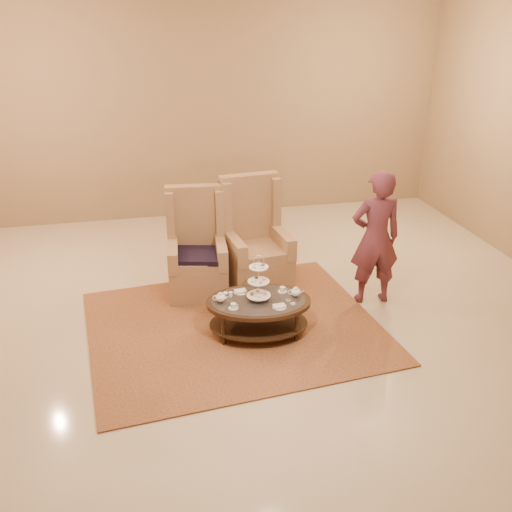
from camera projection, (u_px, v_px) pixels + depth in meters
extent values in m
plane|color=#C3B291|center=(251.00, 334.00, 6.21)|extent=(8.00, 8.00, 0.00)
cube|color=white|center=(251.00, 334.00, 6.21)|extent=(8.00, 8.00, 0.02)
cube|color=#977852|center=(199.00, 109.00, 9.06)|extent=(8.00, 0.04, 3.50)
cube|color=#936134|center=(234.00, 326.00, 6.34)|extent=(3.36, 2.90, 0.02)
cylinder|color=black|center=(223.00, 330.00, 5.93)|extent=(0.05, 0.05, 0.37)
cylinder|color=black|center=(297.00, 327.00, 5.99)|extent=(0.05, 0.05, 0.37)
cylinder|color=black|center=(222.00, 311.00, 6.30)|extent=(0.05, 0.05, 0.37)
cylinder|color=black|center=(291.00, 308.00, 6.36)|extent=(0.05, 0.05, 0.37)
cylinder|color=white|center=(259.00, 280.00, 5.96)|extent=(0.01, 0.01, 0.46)
torus|color=white|center=(259.00, 261.00, 5.86)|extent=(0.12, 0.02, 0.12)
cylinder|color=silver|center=(259.00, 295.00, 6.03)|extent=(0.29, 0.29, 0.01)
cylinder|color=silver|center=(259.00, 281.00, 5.96)|extent=(0.26, 0.26, 0.01)
cylinder|color=silver|center=(259.00, 267.00, 5.89)|extent=(0.23, 0.23, 0.01)
cylinder|color=#D7756E|center=(265.00, 293.00, 6.02)|extent=(0.04, 0.04, 0.03)
cylinder|color=tan|center=(258.00, 291.00, 6.08)|extent=(0.04, 0.04, 0.03)
cylinder|color=brown|center=(252.00, 294.00, 6.01)|extent=(0.04, 0.04, 0.03)
cylinder|color=#F1E8CC|center=(259.00, 297.00, 5.95)|extent=(0.04, 0.04, 0.03)
ellipsoid|color=tan|center=(264.00, 279.00, 5.97)|extent=(0.05, 0.05, 0.03)
ellipsoid|color=brown|center=(256.00, 277.00, 6.00)|extent=(0.05, 0.05, 0.03)
ellipsoid|color=#F1E8CC|center=(253.00, 281.00, 5.93)|extent=(0.05, 0.05, 0.03)
ellipsoid|color=#D7756E|center=(261.00, 282.00, 5.90)|extent=(0.05, 0.05, 0.03)
cube|color=brown|center=(263.00, 264.00, 5.92)|extent=(0.04, 0.03, 0.02)
cube|color=#F1E8CC|center=(255.00, 264.00, 5.93)|extent=(0.04, 0.03, 0.02)
cube|color=#D7756E|center=(254.00, 267.00, 5.85)|extent=(0.04, 0.03, 0.02)
cube|color=tan|center=(262.00, 268.00, 5.85)|extent=(0.04, 0.03, 0.02)
ellipsoid|color=silver|center=(221.00, 298.00, 5.98)|extent=(0.12, 0.12, 0.09)
cylinder|color=silver|center=(220.00, 294.00, 5.96)|extent=(0.06, 0.06, 0.01)
sphere|color=silver|center=(220.00, 293.00, 5.96)|extent=(0.02, 0.02, 0.02)
cone|color=silver|center=(227.00, 297.00, 5.99)|extent=(0.07, 0.03, 0.05)
torus|color=silver|center=(215.00, 298.00, 5.98)|extent=(0.06, 0.02, 0.06)
ellipsoid|color=silver|center=(296.00, 292.00, 6.10)|extent=(0.12, 0.12, 0.09)
cylinder|color=silver|center=(296.00, 288.00, 6.08)|extent=(0.06, 0.06, 0.01)
sphere|color=silver|center=(296.00, 287.00, 6.08)|extent=(0.02, 0.02, 0.02)
cone|color=silver|center=(302.00, 292.00, 6.10)|extent=(0.07, 0.03, 0.05)
torus|color=silver|center=(291.00, 292.00, 6.09)|extent=(0.06, 0.02, 0.06)
cylinder|color=silver|center=(233.00, 308.00, 5.88)|extent=(0.11, 0.11, 0.01)
cylinder|color=silver|center=(233.00, 306.00, 5.87)|extent=(0.07, 0.07, 0.05)
torus|color=silver|center=(237.00, 306.00, 5.87)|extent=(0.03, 0.01, 0.03)
cylinder|color=silver|center=(282.00, 291.00, 6.22)|extent=(0.11, 0.11, 0.01)
cylinder|color=silver|center=(282.00, 289.00, 6.21)|extent=(0.07, 0.07, 0.05)
torus|color=silver|center=(286.00, 289.00, 6.21)|extent=(0.03, 0.01, 0.03)
cylinder|color=silver|center=(240.00, 292.00, 6.20)|extent=(0.17, 0.17, 0.01)
cube|color=beige|center=(240.00, 291.00, 6.20)|extent=(0.13, 0.10, 0.02)
cylinder|color=silver|center=(279.00, 307.00, 5.89)|extent=(0.17, 0.17, 0.01)
cube|color=beige|center=(279.00, 306.00, 5.89)|extent=(0.13, 0.10, 0.02)
cylinder|color=silver|center=(231.00, 294.00, 6.10)|extent=(0.05, 0.05, 0.05)
cylinder|color=silver|center=(293.00, 304.00, 5.95)|extent=(0.06, 0.06, 0.01)
cylinder|color=#D7756E|center=(293.00, 303.00, 5.95)|extent=(0.04, 0.04, 0.01)
cylinder|color=silver|center=(288.00, 300.00, 6.03)|extent=(0.06, 0.06, 0.01)
cylinder|color=brown|center=(288.00, 299.00, 6.02)|extent=(0.04, 0.04, 0.01)
cylinder|color=silver|center=(225.00, 293.00, 6.17)|extent=(0.06, 0.06, 0.01)
cylinder|color=#F1E8CC|center=(225.00, 292.00, 6.17)|extent=(0.04, 0.04, 0.01)
cube|color=#A2764C|center=(198.00, 277.00, 7.01)|extent=(0.76, 0.76, 0.42)
cube|color=#A2764C|center=(198.00, 260.00, 6.86)|extent=(0.64, 0.64, 0.10)
cube|color=#A2764C|center=(196.00, 236.00, 7.10)|extent=(0.71, 0.20, 1.30)
cube|color=#A2764C|center=(170.00, 215.00, 6.91)|extent=(0.12, 0.23, 0.60)
cube|color=#A2764C|center=(220.00, 213.00, 6.98)|extent=(0.12, 0.23, 0.60)
cube|color=#A2764C|center=(173.00, 255.00, 6.80)|extent=(0.18, 0.64, 0.26)
cube|color=#A2764C|center=(221.00, 253.00, 6.87)|extent=(0.18, 0.64, 0.26)
cube|color=black|center=(197.00, 256.00, 6.81)|extent=(0.65, 0.61, 0.06)
cube|color=#A2764C|center=(257.00, 270.00, 7.18)|extent=(0.82, 0.82, 0.45)
cube|color=#A2764C|center=(259.00, 251.00, 7.02)|extent=(0.70, 0.70, 0.11)
cube|color=#A2764C|center=(249.00, 227.00, 7.26)|extent=(0.76, 0.23, 1.38)
cube|color=#A2764C|center=(226.00, 207.00, 7.00)|extent=(0.13, 0.24, 0.64)
cube|color=#A2764C|center=(274.00, 201.00, 7.18)|extent=(0.13, 0.24, 0.64)
cube|color=#A2764C|center=(235.00, 248.00, 6.90)|extent=(0.20, 0.68, 0.28)
cube|color=#A2764C|center=(282.00, 242.00, 7.08)|extent=(0.20, 0.68, 0.28)
imported|color=#5B2731|center=(375.00, 238.00, 6.60)|extent=(0.62, 0.43, 1.62)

